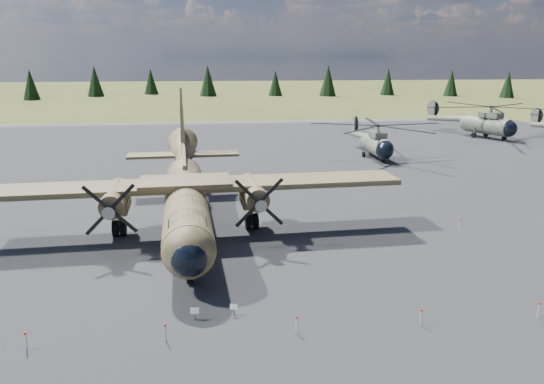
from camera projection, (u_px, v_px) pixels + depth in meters
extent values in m
plane|color=brown|center=(237.00, 239.00, 37.39)|extent=(500.00, 500.00, 0.00)
cube|color=#5A5B60|center=(231.00, 201.00, 47.00)|extent=(120.00, 120.00, 0.04)
cylinder|color=#404223|center=(186.00, 204.00, 37.18)|extent=(3.95, 19.25, 2.97)
sphere|color=#404223|center=(189.00, 252.00, 28.05)|extent=(3.06, 3.06, 2.91)
sphere|color=black|center=(189.00, 257.00, 27.50)|extent=(2.25, 2.25, 2.14)
cube|color=black|center=(188.00, 228.00, 29.47)|extent=(2.21, 1.81, 0.58)
cone|color=#404223|center=(183.00, 156.00, 48.86)|extent=(3.28, 7.44, 4.47)
cube|color=gray|center=(187.00, 216.00, 38.49)|extent=(2.34, 6.47, 0.53)
cube|color=#343E20|center=(185.00, 185.00, 37.38)|extent=(30.95, 5.18, 0.37)
cube|color=#404223|center=(185.00, 182.00, 37.32)|extent=(6.56, 4.14, 0.37)
cylinder|color=#404223|center=(115.00, 197.00, 36.43)|extent=(1.87, 5.60, 1.59)
cube|color=#404223|center=(117.00, 204.00, 37.41)|extent=(1.78, 3.69, 0.85)
cone|color=gray|center=(109.00, 211.00, 33.13)|extent=(0.86, 1.00, 0.81)
cylinder|color=black|center=(119.00, 228.00, 37.86)|extent=(0.99, 1.21, 1.17)
cylinder|color=#404223|center=(253.00, 192.00, 38.01)|extent=(1.87, 5.60, 1.59)
cube|color=#404223|center=(252.00, 198.00, 38.99)|extent=(1.78, 3.69, 0.85)
cone|color=gray|center=(260.00, 204.00, 34.71)|extent=(0.86, 1.00, 0.81)
cylinder|color=black|center=(252.00, 221.00, 39.44)|extent=(0.99, 1.21, 1.17)
cube|color=#404223|center=(184.00, 157.00, 44.85)|extent=(0.71, 8.03, 1.78)
cube|color=#343E20|center=(183.00, 155.00, 49.36)|extent=(10.30, 2.85, 0.23)
cylinder|color=gray|center=(189.00, 262.00, 29.54)|extent=(0.16, 0.16, 0.96)
cylinder|color=black|center=(190.00, 275.00, 29.73)|extent=(0.42, 1.01, 0.99)
cylinder|color=gray|center=(376.00, 146.00, 66.25)|extent=(2.37, 6.56, 2.27)
sphere|color=black|center=(385.00, 150.00, 63.13)|extent=(2.12, 2.12, 2.08)
sphere|color=gray|center=(368.00, 142.00, 69.38)|extent=(2.12, 2.12, 2.08)
cube|color=gray|center=(378.00, 134.00, 65.54)|extent=(1.59, 2.92, 0.68)
cylinder|color=gray|center=(378.00, 129.00, 65.37)|extent=(0.33, 0.33, 0.91)
cylinder|color=gray|center=(360.00, 135.00, 72.56)|extent=(0.88, 7.75, 1.30)
cube|color=gray|center=(354.00, 124.00, 75.54)|extent=(0.22, 1.27, 2.17)
cylinder|color=black|center=(356.00, 124.00, 75.58)|extent=(0.09, 2.36, 2.36)
cylinder|color=black|center=(383.00, 160.00, 63.96)|extent=(0.26, 0.62, 0.62)
cylinder|color=black|center=(364.00, 155.00, 67.46)|extent=(0.28, 0.73, 0.72)
cylinder|color=gray|center=(364.00, 151.00, 67.34)|extent=(0.13, 0.13, 1.31)
cylinder|color=black|center=(382.00, 154.00, 67.78)|extent=(0.28, 0.73, 0.72)
cylinder|color=gray|center=(382.00, 150.00, 67.66)|extent=(0.13, 0.13, 1.31)
cylinder|color=gray|center=(488.00, 126.00, 82.91)|extent=(5.45, 8.06, 2.65)
sphere|color=black|center=(509.00, 129.00, 79.72)|extent=(3.20, 3.20, 2.44)
sphere|color=gray|center=(468.00, 123.00, 86.10)|extent=(3.20, 3.20, 2.44)
cube|color=gray|center=(491.00, 115.00, 82.13)|extent=(3.00, 3.83, 0.79)
cylinder|color=gray|center=(491.00, 110.00, 81.93)|extent=(0.50, 0.50, 1.06)
cylinder|color=gray|center=(449.00, 119.00, 89.34)|extent=(4.40, 8.66, 1.52)
cube|color=gray|center=(432.00, 109.00, 92.34)|extent=(0.80, 1.46, 2.54)
cylinder|color=black|center=(433.00, 109.00, 92.52)|extent=(1.15, 2.56, 2.76)
cylinder|color=black|center=(504.00, 138.00, 80.62)|extent=(0.56, 0.78, 0.72)
cylinder|color=black|center=(474.00, 135.00, 83.65)|extent=(0.63, 0.90, 0.85)
cylinder|color=gray|center=(474.00, 132.00, 83.52)|extent=(0.19, 0.19, 1.54)
cylinder|color=black|center=(486.00, 134.00, 85.05)|extent=(0.63, 0.90, 0.85)
cylinder|color=gray|center=(486.00, 130.00, 84.91)|extent=(0.19, 0.19, 1.54)
cube|color=gray|center=(535.00, 116.00, 84.85)|extent=(0.49, 1.34, 2.28)
cylinder|color=black|center=(537.00, 116.00, 84.95)|extent=(0.59, 2.43, 2.47)
cube|color=gray|center=(195.00, 315.00, 25.80)|extent=(0.08, 0.08, 0.53)
cube|color=silver|center=(195.00, 311.00, 25.69)|extent=(0.44, 0.22, 0.30)
cube|color=gray|center=(234.00, 311.00, 26.29)|extent=(0.09, 0.09, 0.48)
cube|color=silver|center=(234.00, 307.00, 26.19)|extent=(0.42, 0.28, 0.27)
cylinder|color=silver|center=(26.00, 341.00, 23.14)|extent=(0.07, 0.07, 0.80)
cylinder|color=red|center=(25.00, 333.00, 23.04)|extent=(0.12, 0.12, 0.10)
cylinder|color=silver|center=(165.00, 333.00, 23.84)|extent=(0.07, 0.07, 0.80)
cylinder|color=red|center=(165.00, 325.00, 23.74)|extent=(0.12, 0.12, 0.10)
cylinder|color=silver|center=(297.00, 325.00, 24.54)|extent=(0.07, 0.07, 0.80)
cylinder|color=red|center=(297.00, 317.00, 24.44)|extent=(0.12, 0.12, 0.10)
cylinder|color=silver|center=(421.00, 318.00, 25.24)|extent=(0.07, 0.07, 0.80)
cylinder|color=red|center=(422.00, 310.00, 25.14)|extent=(0.12, 0.12, 0.10)
cylinder|color=silver|center=(538.00, 311.00, 25.93)|extent=(0.07, 0.07, 0.80)
cylinder|color=red|center=(539.00, 303.00, 25.84)|extent=(0.12, 0.12, 0.10)
cylinder|color=silver|center=(61.00, 186.00, 50.81)|extent=(0.07, 0.07, 0.80)
cylinder|color=red|center=(61.00, 182.00, 50.71)|extent=(0.12, 0.12, 0.10)
cylinder|color=silver|center=(146.00, 184.00, 51.74)|extent=(0.07, 0.07, 0.80)
cylinder|color=red|center=(146.00, 180.00, 51.64)|extent=(0.12, 0.12, 0.10)
cylinder|color=silver|center=(228.00, 182.00, 52.67)|extent=(0.07, 0.07, 0.80)
cylinder|color=red|center=(228.00, 178.00, 52.58)|extent=(0.12, 0.12, 0.10)
cylinder|color=silver|center=(307.00, 180.00, 53.61)|extent=(0.07, 0.07, 0.80)
cylinder|color=red|center=(307.00, 176.00, 53.51)|extent=(0.12, 0.12, 0.10)
cylinder|color=silver|center=(384.00, 177.00, 54.54)|extent=(0.07, 0.07, 0.80)
cylinder|color=red|center=(384.00, 174.00, 54.44)|extent=(0.12, 0.12, 0.10)
cylinder|color=silver|center=(460.00, 225.00, 39.21)|extent=(0.07, 0.07, 0.80)
cylinder|color=red|center=(460.00, 220.00, 39.11)|extent=(0.12, 0.12, 0.10)
cone|color=black|center=(508.00, 84.00, 164.74)|extent=(4.63, 4.63, 8.27)
cone|color=black|center=(451.00, 83.00, 172.04)|extent=(4.78, 4.78, 8.53)
cone|color=black|center=(388.00, 81.00, 176.62)|extent=(4.93, 4.93, 8.80)
cone|color=black|center=(328.00, 80.00, 171.58)|extent=(5.58, 5.58, 9.97)
cone|color=black|center=(275.00, 83.00, 173.09)|extent=(4.56, 4.56, 8.15)
cone|color=black|center=(208.00, 80.00, 171.80)|extent=(5.53, 5.53, 9.88)
cone|color=black|center=(151.00, 81.00, 180.02)|extent=(4.83, 4.83, 8.62)
cone|color=black|center=(95.00, 81.00, 169.73)|extent=(5.40, 5.40, 9.64)
cone|color=black|center=(30.00, 84.00, 156.53)|extent=(5.01, 5.01, 8.95)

